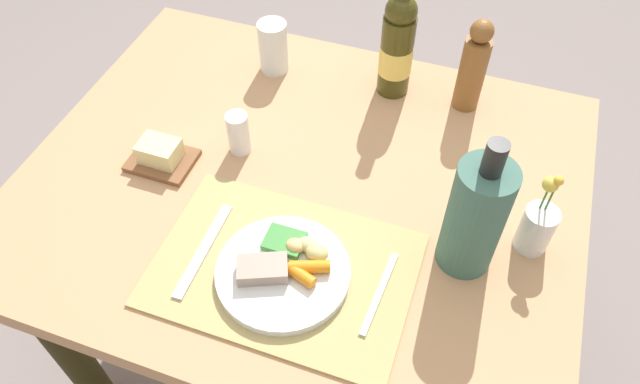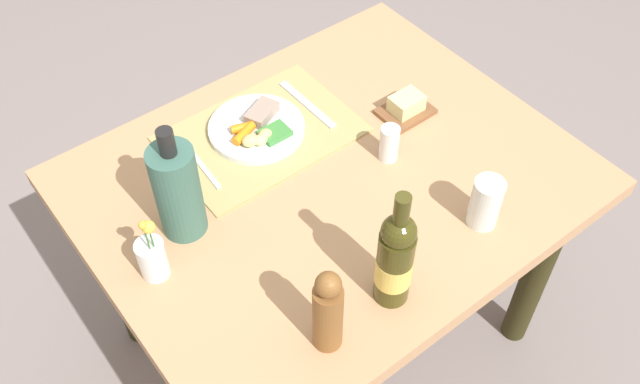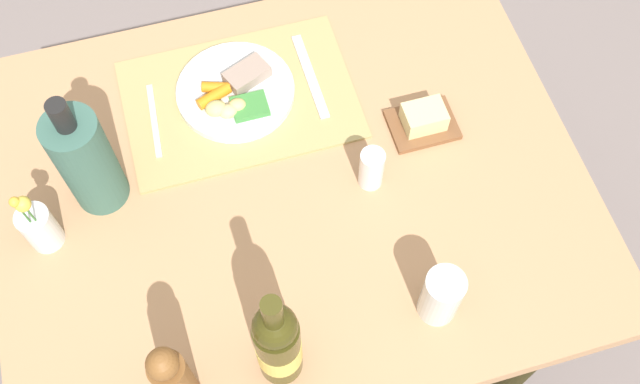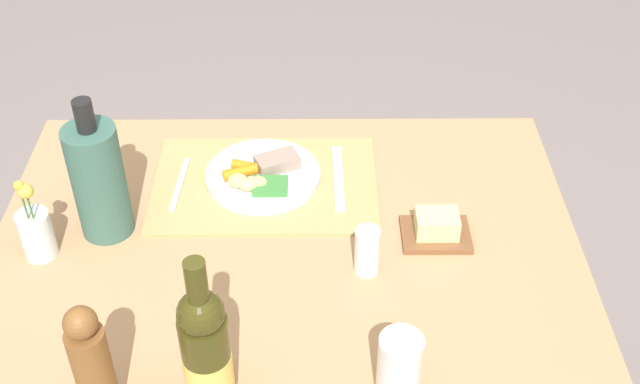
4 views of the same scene
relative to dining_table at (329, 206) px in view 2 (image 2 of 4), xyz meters
The scene contains 13 objects.
ground_plane 0.60m from the dining_table, ahead, with size 8.00×8.00×0.00m, color gray.
dining_table is the anchor object (origin of this frame).
placemat 0.24m from the dining_table, 77.51° to the right, with size 0.46×0.31×0.01m, color tan.
dinner_plate 0.26m from the dining_table, 76.76° to the right, with size 0.24×0.24×0.04m.
fork 0.27m from the dining_table, 115.07° to the right, with size 0.02×0.21×0.01m, color silver.
knife 0.32m from the dining_table, 42.86° to the right, with size 0.01×0.17×0.01m, color silver.
flower_vase 0.48m from the dining_table, ahead, with size 0.06×0.06×0.18m.
pepper_mill 0.48m from the dining_table, 51.21° to the left, with size 0.06×0.06×0.22m.
wine_bottle 0.41m from the dining_table, 72.89° to the left, with size 0.07×0.07×0.30m.
cooler_bottle 0.42m from the dining_table, 12.85° to the right, with size 0.10×0.10×0.29m.
butter_dish 0.32m from the dining_table, 169.96° to the right, with size 0.13×0.10×0.06m.
salt_shaker 0.22m from the dining_table, 165.87° to the left, with size 0.05×0.05×0.09m, color white.
water_tumbler 0.39m from the dining_table, 120.55° to the left, with size 0.07×0.07×0.12m.
Camera 2 is at (0.70, 0.86, 1.94)m, focal length 39.95 mm.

